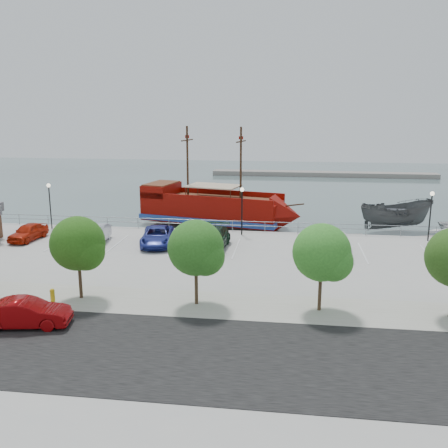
# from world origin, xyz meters

# --- Properties ---
(ground) EXTENTS (160.00, 160.00, 0.00)m
(ground) POSITION_xyz_m (0.00, 0.00, -1.00)
(ground) COLOR #405354
(land_slab) EXTENTS (100.00, 58.00, 1.20)m
(land_slab) POSITION_xyz_m (0.00, -21.00, -0.60)
(land_slab) COLOR #A5A4A3
(land_slab) RESTS_ON ground
(street) EXTENTS (100.00, 8.00, 0.04)m
(street) POSITION_xyz_m (0.00, -16.00, 0.01)
(street) COLOR black
(street) RESTS_ON land_slab
(sidewalk) EXTENTS (100.00, 4.00, 0.05)m
(sidewalk) POSITION_xyz_m (0.00, -10.00, 0.01)
(sidewalk) COLOR #9F9B8C
(sidewalk) RESTS_ON land_slab
(seawall_railing) EXTENTS (50.00, 0.06, 1.00)m
(seawall_railing) POSITION_xyz_m (0.00, 7.80, 0.53)
(seawall_railing) COLOR gray
(seawall_railing) RESTS_ON land_slab
(far_shore) EXTENTS (40.00, 3.00, 0.80)m
(far_shore) POSITION_xyz_m (10.00, 55.00, -0.60)
(far_shore) COLOR gray
(far_shore) RESTS_ON ground
(pirate_ship) EXTENTS (17.35, 8.27, 10.75)m
(pirate_ship) POSITION_xyz_m (-2.67, 13.49, 0.80)
(pirate_ship) COLOR #800A03
(pirate_ship) RESTS_ON ground
(patrol_boat) EXTENTS (8.13, 4.95, 2.95)m
(patrol_boat) POSITION_xyz_m (14.73, 13.59, 0.48)
(patrol_boat) COLOR #4D4E50
(patrol_boat) RESTS_ON ground
(dock_west) EXTENTS (7.32, 4.11, 0.40)m
(dock_west) POSITION_xyz_m (-12.94, 9.20, -0.80)
(dock_west) COLOR slate
(dock_west) RESTS_ON ground
(dock_mid) EXTENTS (7.45, 3.18, 0.41)m
(dock_mid) POSITION_xyz_m (7.73, 9.20, -0.79)
(dock_mid) COLOR slate
(dock_mid) RESTS_ON ground
(dock_east) EXTENTS (7.49, 4.20, 0.41)m
(dock_east) POSITION_xyz_m (15.57, 9.20, -0.79)
(dock_east) COLOR gray
(dock_east) RESTS_ON ground
(street_sedan) EXTENTS (4.74, 2.35, 1.49)m
(street_sedan) POSITION_xyz_m (-9.19, -14.17, 0.75)
(street_sedan) COLOR maroon
(street_sedan) RESTS_ON street
(fire_hydrant) EXTENTS (0.29, 0.29, 0.83)m
(fire_hydrant) POSITION_xyz_m (-9.41, -10.80, 0.45)
(fire_hydrant) COLOR gold
(fire_hydrant) RESTS_ON sidewalk
(lamp_post_left) EXTENTS (0.36, 0.36, 4.28)m
(lamp_post_left) POSITION_xyz_m (-18.00, 6.50, 2.94)
(lamp_post_left) COLOR black
(lamp_post_left) RESTS_ON land_slab
(lamp_post_mid) EXTENTS (0.36, 0.36, 4.28)m
(lamp_post_mid) POSITION_xyz_m (0.00, 6.50, 2.94)
(lamp_post_mid) COLOR black
(lamp_post_mid) RESTS_ON land_slab
(lamp_post_right) EXTENTS (0.36, 0.36, 4.28)m
(lamp_post_right) POSITION_xyz_m (16.00, 6.50, 2.94)
(lamp_post_right) COLOR black
(lamp_post_right) RESTS_ON land_slab
(tree_c) EXTENTS (3.30, 3.20, 5.00)m
(tree_c) POSITION_xyz_m (-7.85, -10.07, 3.30)
(tree_c) COLOR #473321
(tree_c) RESTS_ON sidewalk
(tree_d) EXTENTS (3.30, 3.20, 5.00)m
(tree_d) POSITION_xyz_m (-0.85, -10.07, 3.30)
(tree_d) COLOR #473321
(tree_d) RESTS_ON sidewalk
(tree_e) EXTENTS (3.30, 3.20, 5.00)m
(tree_e) POSITION_xyz_m (6.15, -10.07, 3.30)
(tree_e) COLOR #473321
(tree_e) RESTS_ON sidewalk
(parked_car_a) EXTENTS (2.11, 4.36, 1.44)m
(parked_car_a) POSITION_xyz_m (-18.00, 2.25, 0.72)
(parked_car_a) COLOR #B41F09
(parked_car_a) RESTS_ON land_slab
(parked_car_b) EXTENTS (2.15, 4.83, 1.54)m
(parked_car_b) POSITION_xyz_m (-11.86, 1.97, 0.77)
(parked_car_b) COLOR #B7BBC8
(parked_car_b) RESTS_ON land_slab
(parked_car_c) EXTENTS (3.35, 5.72, 1.50)m
(parked_car_c) POSITION_xyz_m (-6.61, 2.24, 0.75)
(parked_car_c) COLOR navy
(parked_car_c) RESTS_ON land_slab
(parked_car_d) EXTENTS (2.63, 5.90, 1.68)m
(parked_car_d) POSITION_xyz_m (-1.92, 1.57, 0.84)
(parked_car_d) COLOR #152F1F
(parked_car_d) RESTS_ON land_slab
(parked_car_f) EXTENTS (2.28, 5.13, 1.63)m
(parked_car_f) POSITION_xyz_m (7.72, 1.40, 0.82)
(parked_car_f) COLOR silver
(parked_car_f) RESTS_ON land_slab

